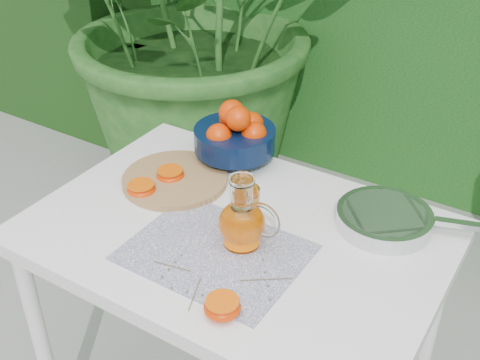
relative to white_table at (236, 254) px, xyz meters
The scene contains 10 objects.
potted_plant_left 1.46m from the white_table, 127.46° to the left, with size 1.79×1.79×1.79m, color #1D521C.
white_table is the anchor object (origin of this frame).
placemat 0.13m from the white_table, 84.58° to the right, with size 0.40×0.31×0.00m, color #0E134F.
cutting_board 0.28m from the white_table, 160.76° to the left, with size 0.29×0.29×0.02m, color #AA794C.
fruit_bowl 0.37m from the white_table, 122.32° to the left, with size 0.30×0.30×0.18m.
juice_pitcher 0.16m from the white_table, 42.63° to the right, with size 0.16×0.11×0.18m.
juice_tumbler 0.14m from the white_table, 78.18° to the left, with size 0.08×0.08×0.10m.
saute_pan 0.38m from the white_table, 33.60° to the left, with size 0.43×0.29×0.04m.
orange_halves 0.18m from the white_table, 156.82° to the right, with size 0.52×0.44×0.04m.
thyme_sprigs 0.22m from the white_table, 72.13° to the right, with size 0.29×0.22×0.01m.
Camera 1 is at (0.54, -0.90, 1.64)m, focal length 45.00 mm.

